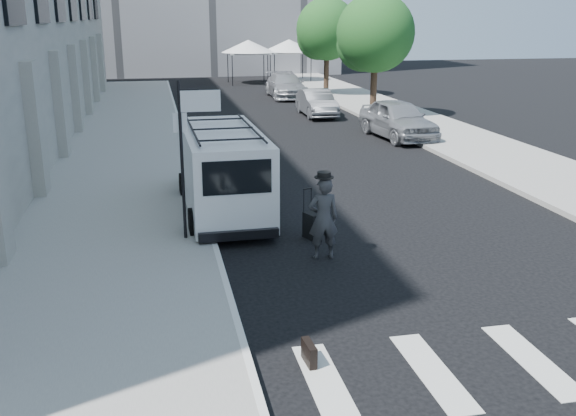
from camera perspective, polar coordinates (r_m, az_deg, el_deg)
name	(u,v)px	position (r m, az deg, el deg)	size (l,w,h in m)	color
ground	(336,291)	(12.11, 4.27, -7.41)	(120.00, 120.00, 0.00)	black
sidewalk_left	(128,140)	(27.07, -14.05, 5.89)	(4.50, 48.00, 0.15)	gray
sidewalk_right	(399,116)	(33.28, 9.82, 8.10)	(4.00, 56.00, 0.15)	gray
sign_pole	(191,127)	(14.01, -8.58, 7.15)	(1.03, 0.07, 3.50)	black
tree_near	(372,36)	(32.55, 7.52, 14.91)	(3.80, 3.83, 6.03)	black
tree_far	(325,32)	(41.16, 3.29, 15.38)	(3.80, 3.83, 6.03)	black
tent_left	(248,47)	(49.17, -3.55, 14.13)	(4.00, 4.00, 3.20)	black
tent_right	(289,46)	(50.23, 0.09, 14.21)	(4.00, 4.00, 3.20)	black
businessman	(323,218)	(13.40, 3.16, -0.94)	(0.64, 0.42, 1.76)	#343436
briefcase	(309,353)	(9.70, 1.89, -12.78)	(0.12, 0.44, 0.34)	black
suitcase	(312,225)	(14.77, 2.15, -1.56)	(0.40, 0.48, 1.16)	black
cargo_van	(222,170)	(16.62, -5.88, 3.39)	(2.12, 5.78, 2.17)	white
parked_car_a	(398,119)	(27.34, 9.74, 7.80)	(1.90, 4.72, 1.61)	gray
parked_car_b	(317,103)	(33.06, 2.57, 9.31)	(1.41, 4.05, 1.34)	#54575C
parked_car_c	(286,86)	(40.63, -0.19, 10.83)	(2.08, 5.13, 1.49)	#96989D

